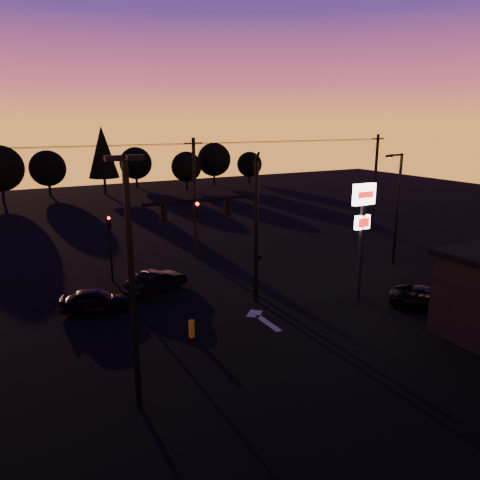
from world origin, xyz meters
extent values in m
plane|color=black|center=(0.00, 0.00, 0.00)|extent=(120.00, 120.00, 0.00)
cube|color=beige|center=(0.50, 1.00, 0.01)|extent=(0.35, 2.20, 0.01)
cube|color=beige|center=(0.50, 2.40, 0.01)|extent=(1.20, 1.20, 0.01)
cylinder|color=black|center=(1.50, 4.00, 4.00)|extent=(0.24, 0.24, 8.00)
cylinder|color=black|center=(1.50, 4.00, 8.20)|extent=(0.14, 0.52, 0.76)
cylinder|color=black|center=(-1.75, 4.00, 6.20)|extent=(6.50, 0.16, 0.16)
cube|color=black|center=(-0.30, 4.00, 5.70)|extent=(0.32, 0.22, 0.95)
sphere|color=black|center=(-0.30, 3.87, 6.05)|extent=(0.18, 0.18, 0.18)
sphere|color=black|center=(-0.30, 3.87, 5.75)|extent=(0.18, 0.18, 0.18)
sphere|color=black|center=(-0.30, 3.87, 5.45)|extent=(0.18, 0.18, 0.18)
cube|color=black|center=(-2.10, 4.00, 5.70)|extent=(0.32, 0.22, 0.95)
sphere|color=#FF0705|center=(-2.10, 3.87, 6.05)|extent=(0.18, 0.18, 0.18)
sphere|color=black|center=(-2.10, 3.87, 5.75)|extent=(0.18, 0.18, 0.18)
sphere|color=black|center=(-2.10, 3.87, 5.45)|extent=(0.18, 0.18, 0.18)
cube|color=black|center=(-3.90, 4.00, 5.70)|extent=(0.32, 0.22, 0.95)
sphere|color=black|center=(-3.90, 3.87, 6.05)|extent=(0.18, 0.18, 0.18)
sphere|color=black|center=(-3.90, 3.87, 5.75)|extent=(0.18, 0.18, 0.18)
sphere|color=black|center=(-3.90, 3.87, 5.45)|extent=(0.18, 0.18, 0.18)
cube|color=black|center=(1.68, 4.00, 2.60)|extent=(0.22, 0.18, 0.28)
cylinder|color=black|center=(-5.00, 11.50, 1.80)|extent=(0.14, 0.14, 3.60)
cube|color=black|center=(-5.00, 11.50, 3.90)|extent=(0.30, 0.20, 0.90)
sphere|color=#FF0705|center=(-5.00, 11.38, 4.22)|extent=(0.18, 0.18, 0.18)
sphere|color=black|center=(-5.00, 11.38, 3.94)|extent=(0.18, 0.18, 0.18)
sphere|color=black|center=(-5.00, 11.38, 3.66)|extent=(0.18, 0.18, 0.18)
cube|color=black|center=(-7.50, -3.00, 4.50)|extent=(0.18, 0.18, 9.00)
cube|color=black|center=(-7.85, -3.00, 9.05)|extent=(0.55, 0.30, 0.18)
cube|color=black|center=(-7.15, -3.00, 9.05)|extent=(0.55, 0.30, 0.18)
cube|color=black|center=(7.00, 1.50, 3.20)|extent=(0.22, 0.22, 6.40)
cube|color=white|center=(7.00, 1.50, 6.20)|extent=(1.50, 0.25, 1.20)
cube|color=red|center=(7.00, 1.36, 6.20)|extent=(1.10, 0.02, 0.35)
cube|color=white|center=(7.00, 1.50, 4.60)|extent=(1.00, 0.22, 0.80)
cube|color=red|center=(7.00, 1.37, 4.60)|extent=(0.75, 0.02, 0.50)
cylinder|color=black|center=(14.00, 5.50, 4.00)|extent=(0.20, 0.20, 8.00)
cylinder|color=black|center=(13.40, 5.50, 7.90)|extent=(1.20, 0.14, 0.14)
cube|color=black|center=(12.80, 5.50, 7.85)|extent=(0.50, 0.22, 0.14)
plane|color=#FFB759|center=(12.80, 5.50, 7.77)|extent=(0.35, 0.35, 0.00)
cylinder|color=black|center=(2.00, 14.00, 4.50)|extent=(0.26, 0.26, 9.00)
cube|color=black|center=(2.00, 14.00, 8.60)|extent=(1.40, 0.10, 0.10)
cylinder|color=black|center=(20.00, 14.00, 4.50)|extent=(0.26, 0.26, 9.00)
cube|color=black|center=(20.00, 14.00, 8.60)|extent=(1.40, 0.10, 0.10)
cylinder|color=black|center=(-7.00, 13.40, 8.55)|extent=(18.00, 0.02, 0.02)
cylinder|color=black|center=(-7.00, 14.00, 8.60)|extent=(18.00, 0.02, 0.02)
cylinder|color=black|center=(-7.00, 14.60, 8.55)|extent=(18.00, 0.02, 0.02)
cylinder|color=black|center=(11.00, 13.40, 8.55)|extent=(18.00, 0.02, 0.02)
cylinder|color=black|center=(11.00, 14.00, 8.60)|extent=(18.00, 0.02, 0.02)
cylinder|color=black|center=(11.00, 14.60, 8.55)|extent=(18.00, 0.02, 0.02)
cube|color=black|center=(9.00, -3.48, 1.40)|extent=(2.20, 0.05, 1.60)
cylinder|color=gold|center=(-3.59, 1.41, 0.43)|extent=(0.29, 0.29, 0.86)
cylinder|color=black|center=(-10.00, 48.00, 0.88)|extent=(0.36, 0.36, 1.75)
sphere|color=black|center=(-10.00, 48.00, 4.38)|extent=(5.77, 5.78, 5.78)
cylinder|color=black|center=(-4.00, 52.00, 0.75)|extent=(0.36, 0.36, 1.50)
sphere|color=black|center=(-4.00, 52.00, 3.75)|extent=(4.95, 4.95, 4.95)
cylinder|color=black|center=(3.00, 49.00, 1.19)|extent=(0.36, 0.36, 2.38)
cone|color=black|center=(3.00, 49.00, 5.94)|extent=(4.18, 4.18, 7.12)
cylinder|color=black|center=(9.00, 54.00, 0.75)|extent=(0.36, 0.36, 1.50)
sphere|color=black|center=(9.00, 54.00, 3.75)|extent=(4.95, 4.95, 4.95)
cylinder|color=black|center=(15.00, 48.00, 0.69)|extent=(0.36, 0.36, 1.38)
sphere|color=black|center=(15.00, 48.00, 3.44)|extent=(4.54, 4.54, 4.54)
cylinder|color=black|center=(21.00, 51.00, 0.81)|extent=(0.36, 0.36, 1.62)
sphere|color=black|center=(21.00, 51.00, 4.06)|extent=(5.36, 5.36, 5.36)
cylinder|color=black|center=(27.00, 50.00, 0.62)|extent=(0.36, 0.36, 1.25)
sphere|color=black|center=(27.00, 50.00, 3.12)|extent=(4.12, 4.12, 4.12)
imported|color=black|center=(-7.00, 6.85, 0.65)|extent=(4.08, 2.65, 1.29)
imported|color=black|center=(-3.08, 8.24, 0.66)|extent=(4.24, 2.93, 1.32)
imported|color=black|center=(9.39, -1.76, 0.61)|extent=(4.16, 4.79, 1.22)
camera|label=1|loc=(-11.40, -18.04, 10.22)|focal=35.00mm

